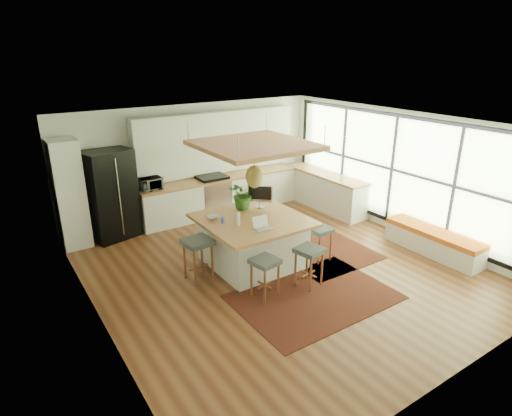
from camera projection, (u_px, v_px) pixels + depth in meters
floor at (279, 268)px, 8.07m from camera, size 7.00×7.00×0.00m
ceiling at (283, 125)px, 7.12m from camera, size 7.00×7.00×0.00m
wall_back at (194, 161)px, 10.32m from camera, size 6.50×0.00×6.50m
wall_front at (465, 286)px, 4.87m from camera, size 6.50×0.00×6.50m
wall_left at (93, 244)px, 5.91m from camera, size 0.00×7.00×7.00m
wall_right at (401, 173)px, 9.28m from camera, size 0.00×7.00×7.00m
window_wall at (400, 171)px, 9.25m from camera, size 0.10×6.20×2.60m
pantry at (69, 195)px, 8.62m from camera, size 0.55×0.60×2.25m
back_counter_base at (222, 196)px, 10.68m from camera, size 4.20×0.60×0.88m
back_counter_top at (221, 178)px, 10.52m from camera, size 4.24×0.64×0.05m
backsplash at (215, 158)px, 10.59m from camera, size 4.20×0.02×0.80m
upper_cabinets at (217, 126)px, 10.19m from camera, size 4.20×0.34×0.70m
range at (213, 195)px, 10.53m from camera, size 0.76×0.62×1.00m
right_counter_base at (325, 191)px, 11.00m from camera, size 0.60×2.50×0.88m
right_counter_top at (326, 174)px, 10.83m from camera, size 0.64×2.54×0.05m
window_bench at (433, 242)px, 8.58m from camera, size 0.52×2.00×0.50m
ceiling_panel at (254, 160)px, 7.51m from camera, size 1.86×1.86×0.80m
rug_near at (314, 297)px, 7.13m from camera, size 2.60×1.80×0.01m
rug_right at (311, 245)px, 9.00m from camera, size 1.80×2.60×0.01m
fridge at (110, 197)px, 9.12m from camera, size 1.11×0.96×1.94m
island at (252, 241)px, 8.10m from camera, size 1.85×1.85×0.93m
stool_near_left at (265, 278)px, 7.03m from camera, size 0.48×0.48×0.70m
stool_near_right at (309, 267)px, 7.37m from camera, size 0.51×0.51×0.72m
stool_right_front at (319, 243)px, 8.28m from camera, size 0.41×0.41×0.68m
stool_right_back at (284, 224)px, 9.15m from camera, size 0.50×0.50×0.67m
stool_left_side at (198, 262)px, 7.56m from camera, size 0.50×0.50×0.78m
laptop at (263, 223)px, 7.43m from camera, size 0.32×0.34×0.23m
monitor at (260, 195)px, 8.41m from camera, size 0.48×0.47×0.46m
microwave at (150, 182)px, 9.51m from camera, size 0.51×0.30×0.33m
island_plant at (242, 197)px, 8.36m from camera, size 0.79×0.81×0.48m
island_bowl at (214, 218)px, 7.90m from camera, size 0.24×0.24×0.05m
island_bottle_0 at (224, 218)px, 7.70m from camera, size 0.07×0.07×0.19m
island_bottle_1 at (238, 221)px, 7.58m from camera, size 0.07×0.07×0.19m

